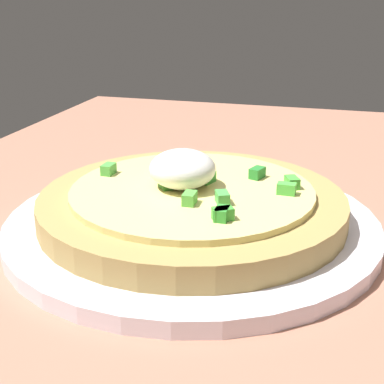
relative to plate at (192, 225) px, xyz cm
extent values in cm
cylinder|color=white|center=(0.00, 0.00, 0.00)|extent=(27.17, 27.17, 1.14)
cylinder|color=tan|center=(0.00, 0.00, 1.50)|extent=(22.22, 22.22, 1.85)
cylinder|color=#E8D57F|center=(0.00, 0.00, 2.65)|extent=(17.60, 17.60, 0.46)
ellipsoid|color=white|center=(-0.05, -0.72, 4.26)|extent=(4.78, 4.78, 2.75)
cube|color=green|center=(4.60, 3.36, 3.28)|extent=(1.28, 0.81, 0.80)
cube|color=green|center=(-0.61, 6.68, 3.28)|extent=(0.85, 1.31, 0.80)
cube|color=green|center=(2.32, 2.77, 3.28)|extent=(1.50, 1.26, 0.80)
cube|color=#257E29|center=(-3.78, -1.73, 3.28)|extent=(0.88, 1.33, 0.80)
cube|color=#377A2A|center=(0.51, -1.83, 3.28)|extent=(1.50, 1.41, 0.80)
cube|color=green|center=(-1.23, -7.04, 3.28)|extent=(1.31, 0.84, 0.80)
cube|color=green|center=(4.78, 3.43, 3.28)|extent=(1.35, 1.51, 0.80)
cube|color=#358930|center=(-4.75, -1.31, 3.28)|extent=(1.36, 0.94, 0.80)
cube|color=#53AE42|center=(3.03, 0.69, 3.28)|extent=(1.30, 0.84, 0.80)
cube|color=green|center=(-2.04, 6.91, 3.28)|extent=(1.50, 1.28, 0.80)
cube|color=green|center=(-1.44, 0.75, 3.28)|extent=(1.48, 1.19, 0.80)
cube|color=#298533|center=(-3.48, 4.13, 3.28)|extent=(1.47, 1.18, 0.80)
camera|label=1|loc=(36.66, 10.42, 16.88)|focal=52.75mm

